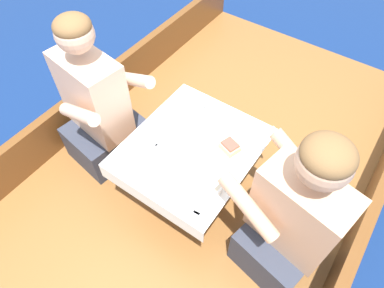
{
  "coord_description": "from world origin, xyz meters",
  "views": [
    {
      "loc": [
        0.65,
        -0.9,
        2.16
      ],
      "look_at": [
        0.0,
        0.02,
        0.72
      ],
      "focal_mm": 32.0,
      "sensor_mm": 36.0,
      "label": 1
    }
  ],
  "objects_px": {
    "coffee_cup_starboard": "(168,121)",
    "coffee_cup_center": "(198,101)",
    "sandwich": "(230,147)",
    "person_starboard": "(293,219)",
    "tin_can": "(182,111)",
    "person_port": "(98,109)",
    "coffee_cup_port": "(200,133)"
  },
  "relations": [
    {
      "from": "coffee_cup_port",
      "to": "coffee_cup_starboard",
      "type": "bearing_deg",
      "value": -169.78
    },
    {
      "from": "sandwich",
      "to": "coffee_cup_port",
      "type": "relative_size",
      "value": 1.14
    },
    {
      "from": "coffee_cup_port",
      "to": "tin_can",
      "type": "relative_size",
      "value": 1.54
    },
    {
      "from": "sandwich",
      "to": "coffee_cup_starboard",
      "type": "xyz_separation_m",
      "value": [
        -0.38,
        -0.05,
        0.0
      ]
    },
    {
      "from": "person_starboard",
      "to": "tin_can",
      "type": "xyz_separation_m",
      "value": [
        -0.81,
        0.23,
        0.05
      ]
    },
    {
      "from": "person_starboard",
      "to": "tin_can",
      "type": "relative_size",
      "value": 14.62
    },
    {
      "from": "sandwich",
      "to": "tin_can",
      "type": "distance_m",
      "value": 0.37
    },
    {
      "from": "person_starboard",
      "to": "coffee_cup_starboard",
      "type": "height_order",
      "value": "person_starboard"
    },
    {
      "from": "person_starboard",
      "to": "tin_can",
      "type": "distance_m",
      "value": 0.84
    },
    {
      "from": "person_port",
      "to": "coffee_cup_starboard",
      "type": "height_order",
      "value": "person_port"
    },
    {
      "from": "coffee_cup_starboard",
      "to": "tin_can",
      "type": "distance_m",
      "value": 0.11
    },
    {
      "from": "person_starboard",
      "to": "sandwich",
      "type": "distance_m",
      "value": 0.48
    },
    {
      "from": "sandwich",
      "to": "coffee_cup_center",
      "type": "xyz_separation_m",
      "value": [
        -0.33,
        0.18,
        0.0
      ]
    },
    {
      "from": "person_port",
      "to": "coffee_cup_starboard",
      "type": "relative_size",
      "value": 11.42
    },
    {
      "from": "person_port",
      "to": "coffee_cup_starboard",
      "type": "bearing_deg",
      "value": 24.65
    },
    {
      "from": "person_port",
      "to": "coffee_cup_center",
      "type": "relative_size",
      "value": 9.59
    },
    {
      "from": "person_starboard",
      "to": "coffee_cup_port",
      "type": "xyz_separation_m",
      "value": [
        -0.63,
        0.15,
        0.05
      ]
    },
    {
      "from": "coffee_cup_port",
      "to": "coffee_cup_center",
      "type": "relative_size",
      "value": 0.97
    },
    {
      "from": "tin_can",
      "to": "sandwich",
      "type": "bearing_deg",
      "value": -10.64
    },
    {
      "from": "coffee_cup_port",
      "to": "coffee_cup_starboard",
      "type": "distance_m",
      "value": 0.2
    },
    {
      "from": "person_port",
      "to": "coffee_cup_center",
      "type": "height_order",
      "value": "person_port"
    },
    {
      "from": "coffee_cup_port",
      "to": "coffee_cup_starboard",
      "type": "relative_size",
      "value": 1.16
    },
    {
      "from": "coffee_cup_center",
      "to": "tin_can",
      "type": "height_order",
      "value": "coffee_cup_center"
    },
    {
      "from": "person_port",
      "to": "sandwich",
      "type": "height_order",
      "value": "person_port"
    },
    {
      "from": "coffee_cup_starboard",
      "to": "tin_can",
      "type": "height_order",
      "value": "coffee_cup_starboard"
    },
    {
      "from": "coffee_cup_starboard",
      "to": "person_starboard",
      "type": "bearing_deg",
      "value": -8.1
    },
    {
      "from": "person_starboard",
      "to": "coffee_cup_starboard",
      "type": "xyz_separation_m",
      "value": [
        -0.83,
        0.12,
        0.06
      ]
    },
    {
      "from": "coffee_cup_starboard",
      "to": "coffee_cup_center",
      "type": "relative_size",
      "value": 0.84
    },
    {
      "from": "coffee_cup_port",
      "to": "tin_can",
      "type": "height_order",
      "value": "tin_can"
    },
    {
      "from": "tin_can",
      "to": "person_starboard",
      "type": "bearing_deg",
      "value": -15.89
    },
    {
      "from": "person_starboard",
      "to": "coffee_cup_port",
      "type": "bearing_deg",
      "value": -2.06
    },
    {
      "from": "person_port",
      "to": "tin_can",
      "type": "distance_m",
      "value": 0.51
    }
  ]
}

